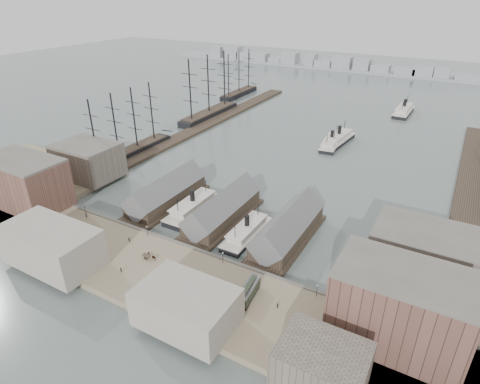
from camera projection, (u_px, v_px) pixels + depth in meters
The scene contains 43 objects.
ground at pixel (196, 243), 135.56m from camera, with size 900.00×900.00×0.00m, color #505C5A.
quay at pixel (157, 274), 119.64m from camera, with size 180.00×30.00×2.00m, color #7F6F55.
seawall at pixel (187, 248), 131.01m from camera, with size 180.00×1.20×2.30m, color #59544C.
west_wharf at pixel (199, 128), 242.28m from camera, with size 10.00×220.00×1.60m, color #2D231C.
east_wharf at pixel (469, 188), 170.53m from camera, with size 10.00×180.00×1.60m, color #2D231C.
ferry_shed_west at pixel (166, 193), 157.87m from camera, with size 14.00×42.00×12.60m.
ferry_shed_center at pixel (222, 210), 146.47m from camera, with size 14.00×42.00×12.60m.
ferry_shed_east at pixel (288, 229), 135.07m from camera, with size 14.00×42.00×12.60m.
warehouse_west_front at pixel (25, 183), 151.93m from camera, with size 32.00×18.00×18.00m, color brown.
warehouse_west_back at pixel (88, 161), 176.03m from camera, with size 26.00×20.00×14.00m, color #60564C.
warehouse_east_front at pixel (399, 309), 92.07m from camera, with size 30.00×18.00×19.00m, color brown.
warehouse_east_back at pixel (423, 257), 112.97m from camera, with size 28.00×20.00×15.00m, color #60564C.
street_bldg_center at pixel (187, 307), 98.85m from camera, with size 24.00×16.00×10.00m, color gray.
street_bldg_west at pixel (52, 246), 120.31m from camera, with size 30.00×16.00×12.00m, color gray.
street_bldg_east at pixel (321, 368), 82.50m from camera, with size 18.00×14.00×11.00m, color #60564C.
lamp_post_far_w at pixel (85, 207), 147.72m from camera, with size 0.44×0.44×3.92m.
lamp_post_near_w at pixel (147, 229), 134.56m from camera, with size 0.44×0.44×3.92m.
lamp_post_near_e at pixel (223, 256), 121.41m from camera, with size 0.44×0.44×3.92m.
lamp_post_far_e at pixel (317, 288), 108.25m from camera, with size 0.44×0.44×3.92m.
far_shore at pixel (391, 70), 392.87m from camera, with size 500.00×40.00×15.72m.
ferry_docked_west at pixel (193, 207), 152.93m from camera, with size 8.43×28.10×10.04m.
ferry_docked_east at pixel (247, 231), 138.08m from camera, with size 7.56×25.22×9.01m.
ferry_open_near at pixel (339, 139), 220.79m from camera, with size 11.32×29.51×10.30m.
ferry_open_mid at pixel (331, 142), 216.08m from camera, with size 10.78×27.06×9.41m.
ferry_open_far at pixel (404, 111), 269.87m from camera, with size 9.94×30.67×10.87m.
sailing_ship_near at pixel (129, 152), 203.22m from camera, with size 8.20×56.51×33.72m.
sailing_ship_mid at pixel (209, 113), 263.40m from camera, with size 9.68×55.91×39.78m.
sailing_ship_far at pixel (239, 93), 315.99m from camera, with size 8.11×45.06×33.34m.
tram at pixel (249, 292), 108.17m from camera, with size 4.06×11.30×3.93m.
horse_cart_left at pixel (97, 232), 136.73m from camera, with size 4.72×1.87×1.53m.
horse_cart_center at pixel (151, 257), 123.85m from camera, with size 4.99×1.93×1.63m.
horse_cart_right at pixel (229, 308), 104.43m from camera, with size 4.75×2.35×1.51m.
pedestrian_0 at pixel (86, 216), 146.11m from camera, with size 0.66×0.48×1.80m, color black.
pedestrian_1 at pixel (74, 239), 132.83m from camera, with size 0.79×0.61×1.62m, color black.
pedestrian_2 at pixel (129, 240), 132.11m from camera, with size 1.17×0.67×1.82m, color black.
pedestrian_3 at pixel (121, 270), 118.28m from camera, with size 0.97×0.40×1.65m, color black.
pedestrian_4 at pixel (149, 254), 125.17m from camera, with size 0.82×0.53×1.68m, color black.
pedestrian_5 at pixel (195, 273), 116.94m from camera, with size 0.62×0.46×1.71m, color black.
pedestrian_6 at pixel (256, 279), 114.86m from camera, with size 0.77×0.60×1.58m, color black.
pedestrian_7 at pixel (241, 305), 105.31m from camera, with size 1.09×0.63×1.69m, color black.
pedestrian_8 at pixel (278, 306), 105.17m from camera, with size 0.92×0.38×1.57m, color black.
pedestrian_9 at pixel (352, 351), 91.93m from camera, with size 0.86×0.56×1.75m, color black.
pedestrian_10 at pixel (53, 218), 144.48m from camera, with size 1.07×0.45×1.83m, color black.
Camera 1 is at (68.40, -90.53, 77.58)m, focal length 30.00 mm.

